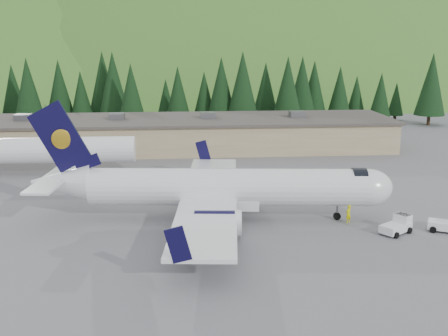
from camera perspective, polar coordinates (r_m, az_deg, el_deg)
ground at (r=57.75m, az=0.49°, el=-5.22°), size 600.00×600.00×0.00m
airliner at (r=56.83m, az=-0.58°, el=-2.10°), size 36.80×34.58×12.21m
second_airliner at (r=80.51m, az=-18.97°, el=1.77°), size 27.50×11.00×10.05m
baggage_tug_a at (r=56.10m, az=17.22°, el=-5.57°), size 3.54×3.14×1.70m
terminal_building at (r=93.89m, az=-4.68°, el=3.54°), size 71.00×17.00×6.10m
ramp_worker at (r=57.78m, az=12.52°, el=-4.56°), size 0.81×0.77×1.86m
tree_line at (r=115.78m, az=-4.49°, el=7.91°), size 114.84×19.13×14.47m
hills at (r=286.76m, az=7.38°, el=-7.62°), size 614.00×330.00×300.00m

